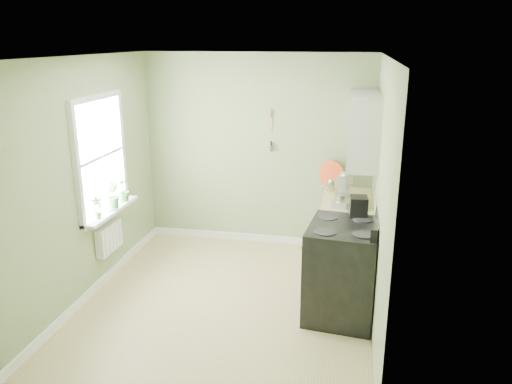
% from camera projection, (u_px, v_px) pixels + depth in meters
% --- Properties ---
extents(floor, '(3.20, 3.60, 0.02)m').
position_uv_depth(floor, '(228.00, 301.00, 5.71)').
color(floor, tan).
rests_on(floor, ground).
extents(ceiling, '(3.20, 3.60, 0.02)m').
position_uv_depth(ceiling, '(223.00, 55.00, 4.91)').
color(ceiling, white).
rests_on(ceiling, wall_back).
extents(wall_back, '(3.20, 0.02, 2.70)m').
position_uv_depth(wall_back, '(257.00, 151.00, 7.01)').
color(wall_back, gray).
rests_on(wall_back, floor).
extents(wall_left, '(0.02, 3.60, 2.70)m').
position_uv_depth(wall_left, '(87.00, 180.00, 5.60)').
color(wall_left, gray).
rests_on(wall_left, floor).
extents(wall_right, '(0.02, 3.60, 2.70)m').
position_uv_depth(wall_right, '(380.00, 196.00, 5.02)').
color(wall_right, gray).
rests_on(wall_right, floor).
extents(base_cabinets, '(0.60, 1.60, 0.87)m').
position_uv_depth(base_cabinets, '(346.00, 240.00, 6.28)').
color(base_cabinets, silver).
rests_on(base_cabinets, floor).
extents(countertop, '(0.64, 1.60, 0.04)m').
position_uv_depth(countertop, '(347.00, 206.00, 6.15)').
color(countertop, tan).
rests_on(countertop, base_cabinets).
extents(upper_cabinets, '(0.35, 1.40, 0.80)m').
position_uv_depth(upper_cabinets, '(364.00, 128.00, 5.94)').
color(upper_cabinets, silver).
rests_on(upper_cabinets, wall_right).
extents(window, '(0.06, 1.14, 1.44)m').
position_uv_depth(window, '(100.00, 157.00, 5.82)').
color(window, white).
rests_on(window, wall_left).
extents(window_sill, '(0.18, 1.14, 0.04)m').
position_uv_depth(window_sill, '(111.00, 211.00, 6.00)').
color(window_sill, white).
rests_on(window_sill, wall_left).
extents(radiator, '(0.12, 0.50, 0.35)m').
position_uv_depth(radiator, '(109.00, 238.00, 6.06)').
color(radiator, white).
rests_on(radiator, wall_left).
extents(wall_utensils, '(0.02, 0.14, 0.58)m').
position_uv_depth(wall_utensils, '(271.00, 137.00, 6.88)').
color(wall_utensils, tan).
rests_on(wall_utensils, wall_back).
extents(stove, '(0.82, 0.91, 1.16)m').
position_uv_depth(stove, '(343.00, 270.00, 5.28)').
color(stove, black).
rests_on(stove, floor).
extents(stand_mixer, '(0.27, 0.36, 0.40)m').
position_uv_depth(stand_mixer, '(343.00, 192.00, 6.06)').
color(stand_mixer, '#B2B2B7').
rests_on(stand_mixer, countertop).
extents(kettle, '(0.17, 0.10, 0.18)m').
position_uv_depth(kettle, '(330.00, 185.00, 6.64)').
color(kettle, silver).
rests_on(kettle, countertop).
extents(coffee_maker, '(0.20, 0.22, 0.33)m').
position_uv_depth(coffee_maker, '(358.00, 212.00, 5.42)').
color(coffee_maker, black).
rests_on(coffee_maker, countertop).
extents(red_tray, '(0.36, 0.20, 0.37)m').
position_uv_depth(red_tray, '(331.00, 174.00, 6.81)').
color(red_tray, '#BD3C14').
rests_on(red_tray, countertop).
extents(jar, '(0.08, 0.08, 0.08)m').
position_uv_depth(jar, '(325.00, 219.00, 5.52)').
color(jar, beige).
rests_on(jar, countertop).
extents(plant_a, '(0.16, 0.17, 0.27)m').
position_uv_depth(plant_a, '(97.00, 208.00, 5.65)').
color(plant_a, '#386E32').
rests_on(plant_a, window_sill).
extents(plant_b, '(0.23, 0.22, 0.32)m').
position_uv_depth(plant_b, '(113.00, 195.00, 6.01)').
color(plant_b, '#386E32').
rests_on(plant_b, window_sill).
extents(plant_c, '(0.22, 0.22, 0.28)m').
position_uv_depth(plant_c, '(123.00, 190.00, 6.28)').
color(plant_c, '#386E32').
rests_on(plant_c, window_sill).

